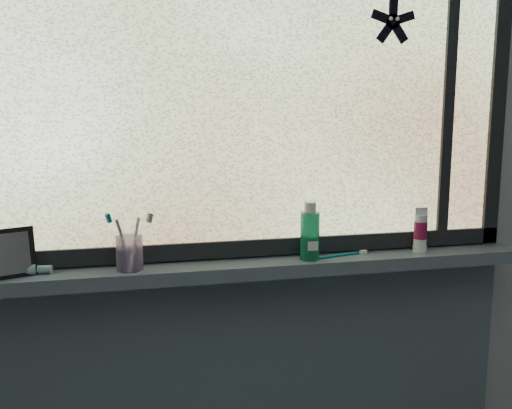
{
  "coord_description": "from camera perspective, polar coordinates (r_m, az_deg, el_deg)",
  "views": [
    {
      "loc": [
        -0.39,
        -0.36,
        1.46
      ],
      "look_at": [
        -0.07,
        1.05,
        1.22
      ],
      "focal_mm": 40.0,
      "sensor_mm": 36.0,
      "label": 1
    }
  ],
  "objects": [
    {
      "name": "toothbrush_lying",
      "position": [
        1.76,
        8.34,
        -4.97
      ],
      "size": [
        0.18,
        0.06,
        0.01
      ],
      "primitive_type": null,
      "rotation": [
        0.0,
        0.0,
        0.24
      ],
      "color": "#0E6D80",
      "rests_on": "windowsill"
    },
    {
      "name": "frame_mullion",
      "position": [
        1.92,
        18.66,
        11.05
      ],
      "size": [
        0.03,
        0.03,
        1.0
      ],
      "primitive_type": "cube",
      "color": "black",
      "rests_on": "wall_back"
    },
    {
      "name": "wall_back",
      "position": [
        1.72,
        0.36,
        2.44
      ],
      "size": [
        3.0,
        0.01,
        2.5
      ],
      "primitive_type": "cube",
      "color": "#9EA3A8",
      "rests_on": "ground"
    },
    {
      "name": "toothbrush_cup",
      "position": [
        1.63,
        -12.53,
        -4.75
      ],
      "size": [
        0.09,
        0.09,
        0.1
      ],
      "primitive_type": "cylinder",
      "rotation": [
        0.0,
        0.0,
        0.33
      ],
      "color": "#C5A4DA",
      "rests_on": "windowsill"
    },
    {
      "name": "cream_tube",
      "position": [
        1.86,
        16.13,
        -2.28
      ],
      "size": [
        0.05,
        0.05,
        0.1
      ],
      "primitive_type": "cylinder",
      "rotation": [
        0.0,
        0.0,
        -0.29
      ],
      "color": "silver",
      "rests_on": "windowsill"
    },
    {
      "name": "starfish_sticker",
      "position": [
        1.83,
        13.53,
        17.36
      ],
      "size": [
        0.15,
        0.02,
        0.15
      ],
      "primitive_type": null,
      "color": "black",
      "rests_on": "window_pane"
    },
    {
      "name": "toothpaste_tube",
      "position": [
        1.66,
        -21.47,
        -6.06
      ],
      "size": [
        0.17,
        0.04,
        0.03
      ],
      "primitive_type": null,
      "rotation": [
        0.0,
        0.0,
        -0.05
      ],
      "color": "silver",
      "rests_on": "windowsill"
    },
    {
      "name": "window_pane",
      "position": [
        1.69,
        0.55,
        11.81
      ],
      "size": [
        1.5,
        0.01,
        1.0
      ],
      "primitive_type": "cube",
      "color": "silver",
      "rests_on": "wall_back"
    },
    {
      "name": "windowsill",
      "position": [
        1.7,
        0.94,
        -6.26
      ],
      "size": [
        1.62,
        0.14,
        0.04
      ],
      "primitive_type": "cube",
      "color": "#4C5B66",
      "rests_on": "wall_back"
    },
    {
      "name": "vanity_mirror",
      "position": [
        1.65,
        -23.04,
        -4.45
      ],
      "size": [
        0.12,
        0.09,
        0.13
      ],
      "primitive_type": "cube",
      "rotation": [
        0.0,
        0.0,
        0.39
      ],
      "color": "black",
      "rests_on": "windowsill"
    },
    {
      "name": "frame_bottom",
      "position": [
        1.73,
        0.56,
        -4.25
      ],
      "size": [
        1.6,
        0.03,
        0.05
      ],
      "primitive_type": "cube",
      "color": "black",
      "rests_on": "windowsill"
    },
    {
      "name": "mouthwash_bottle",
      "position": [
        1.69,
        5.41,
        -2.65
      ],
      "size": [
        0.06,
        0.06,
        0.14
      ],
      "primitive_type": "cylinder",
      "rotation": [
        0.0,
        0.0,
        -0.08
      ],
      "color": "#1B8C60",
      "rests_on": "windowsill"
    },
    {
      "name": "frame_right",
      "position": [
        2.01,
        22.99,
        10.7
      ],
      "size": [
        0.05,
        0.03,
        1.1
      ],
      "primitive_type": "cube",
      "color": "black",
      "rests_on": "wall_back"
    }
  ]
}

